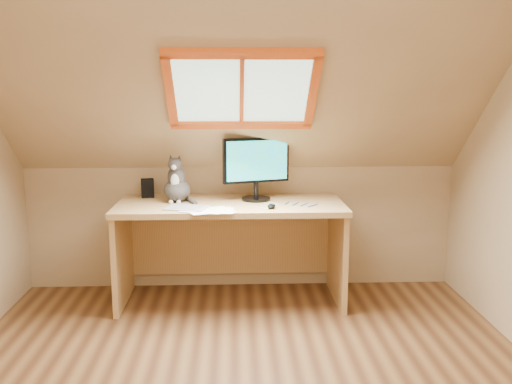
{
  "coord_description": "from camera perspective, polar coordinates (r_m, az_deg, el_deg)",
  "views": [
    {
      "loc": [
        -0.06,
        -2.85,
        1.64
      ],
      "look_at": [
        0.09,
        1.0,
        0.93
      ],
      "focal_mm": 40.0,
      "sensor_mm": 36.0,
      "label": 1
    }
  ],
  "objects": [
    {
      "name": "room_shell",
      "position": [
        2.77,
        -1.05,
        6.07
      ],
      "size": [
        3.52,
        3.52,
        2.41
      ],
      "color": "tan",
      "rests_on": "ground"
    },
    {
      "name": "desk",
      "position": [
        4.44,
        -2.55,
        -3.83
      ],
      "size": [
        1.71,
        0.75,
        0.78
      ],
      "color": "tan",
      "rests_on": "ground"
    },
    {
      "name": "monitor",
      "position": [
        4.36,
        0.03,
        2.76
      ],
      "size": [
        0.51,
        0.22,
        0.48
      ],
      "color": "black",
      "rests_on": "desk"
    },
    {
      "name": "cat",
      "position": [
        4.37,
        -7.94,
        0.76
      ],
      "size": [
        0.22,
        0.26,
        0.37
      ],
      "color": "#494441",
      "rests_on": "desk"
    },
    {
      "name": "desk_speaker",
      "position": [
        4.6,
        -10.79,
        0.39
      ],
      "size": [
        0.12,
        0.12,
        0.14
      ],
      "primitive_type": "cube",
      "rotation": [
        0.0,
        0.0,
        0.18
      ],
      "color": "black",
      "rests_on": "desk"
    },
    {
      "name": "graphics_tablet",
      "position": [
        4.12,
        -6.91,
        -1.6
      ],
      "size": [
        0.34,
        0.28,
        0.01
      ],
      "primitive_type": "cube",
      "rotation": [
        0.0,
        0.0,
        -0.28
      ],
      "color": "#B2B2B7",
      "rests_on": "desk"
    },
    {
      "name": "mouse",
      "position": [
        4.11,
        1.56,
        -1.43
      ],
      "size": [
        0.08,
        0.11,
        0.03
      ],
      "primitive_type": "ellipsoid",
      "rotation": [
        0.0,
        0.0,
        -0.2
      ],
      "color": "black",
      "rests_on": "desk"
    },
    {
      "name": "papers",
      "position": [
        4.07,
        -3.9,
        -1.75
      ],
      "size": [
        0.35,
        0.3,
        0.01
      ],
      "color": "white",
      "rests_on": "desk"
    },
    {
      "name": "cables",
      "position": [
        4.22,
        3.15,
        -1.28
      ],
      "size": [
        0.51,
        0.26,
        0.01
      ],
      "color": "silver",
      "rests_on": "desk"
    }
  ]
}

